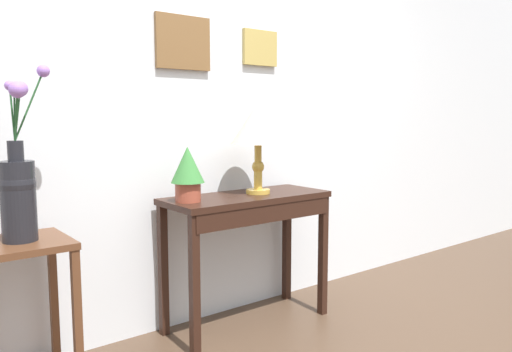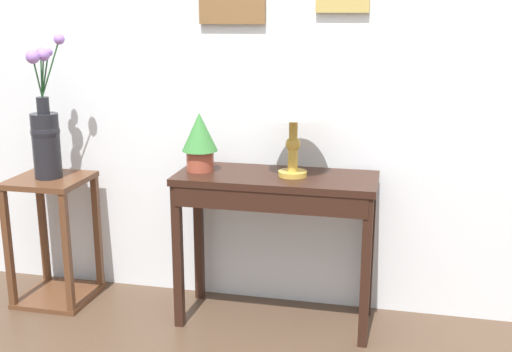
{
  "view_description": "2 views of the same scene",
  "coord_description": "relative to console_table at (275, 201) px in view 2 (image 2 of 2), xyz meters",
  "views": [
    {
      "loc": [
        -1.78,
        -1.05,
        1.25
      ],
      "look_at": [
        -0.02,
        1.21,
        0.91
      ],
      "focal_mm": 35.12,
      "sensor_mm": 36.0,
      "label": 1
    },
    {
      "loc": [
        0.54,
        -1.73,
        1.59
      ],
      "look_at": [
        -0.13,
        1.22,
        0.8
      ],
      "focal_mm": 44.62,
      "sensor_mm": 36.0,
      "label": 2
    }
  ],
  "objects": [
    {
      "name": "back_wall_with_art",
      "position": [
        0.04,
        0.32,
        0.74
      ],
      "size": [
        9.0,
        0.13,
        2.8
      ],
      "color": "silver",
      "rests_on": "ground"
    },
    {
      "name": "console_table",
      "position": [
        0.0,
        0.0,
        0.0
      ],
      "size": [
        1.0,
        0.41,
        0.79
      ],
      "color": "black",
      "rests_on": "ground"
    },
    {
      "name": "table_lamp",
      "position": [
        0.08,
        0.02,
        0.53
      ],
      "size": [
        0.32,
        0.32,
        0.55
      ],
      "color": "gold",
      "rests_on": "console_table"
    },
    {
      "name": "potted_plant_on_console",
      "position": [
        -0.4,
        0.03,
        0.3
      ],
      "size": [
        0.18,
        0.18,
        0.3
      ],
      "color": "#9E4733",
      "rests_on": "console_table"
    },
    {
      "name": "pedestal_stand_left",
      "position": [
        -1.25,
        0.01,
        -0.31
      ],
      "size": [
        0.39,
        0.39,
        0.71
      ],
      "color": "#56331E",
      "rests_on": "ground"
    },
    {
      "name": "flower_vase_tall",
      "position": [
        -1.24,
        0.0,
        0.29
      ],
      "size": [
        0.23,
        0.18,
        0.76
      ],
      "color": "black",
      "rests_on": "pedestal_stand_left"
    }
  ]
}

